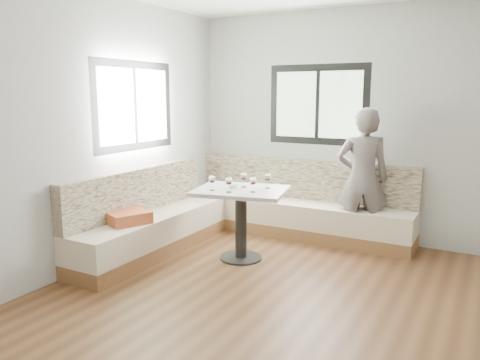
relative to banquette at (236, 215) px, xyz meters
The scene contains 10 objects.
room 2.42m from the banquette, 45.61° to the right, with size 5.01×5.01×2.81m.
banquette is the anchor object (origin of this frame).
table 0.66m from the banquette, 55.61° to the right, with size 1.08×0.92×0.78m.
person 1.56m from the banquette, 22.03° to the left, with size 0.60×0.39×1.64m, color slate.
olive_ramekin 0.72m from the banquette, 64.12° to the right, with size 0.10×0.10×0.04m.
wine_glass_a 0.92m from the banquette, 80.85° to the right, with size 0.08×0.08×0.17m.
wine_glass_b 0.97m from the banquette, 65.89° to the right, with size 0.08×0.08×0.17m.
wine_glass_c 0.98m from the banquette, 47.93° to the right, with size 0.08×0.08×0.17m.
wine_glass_d 0.77m from the banquette, 51.44° to the right, with size 0.08×0.08×0.17m.
wine_glass_e 0.87m from the banquette, 29.74° to the right, with size 0.08×0.08×0.17m.
Camera 1 is at (1.12, -3.17, 1.78)m, focal length 35.00 mm.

